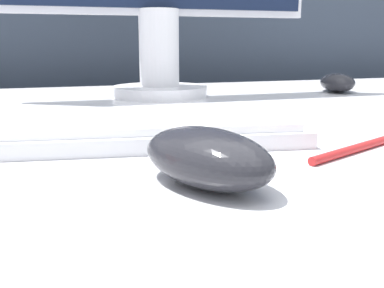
# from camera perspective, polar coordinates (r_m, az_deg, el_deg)

# --- Properties ---
(partition_panel) EXTENTS (5.00, 0.03, 1.02)m
(partition_panel) POSITION_cam_1_polar(r_m,az_deg,el_deg) (1.25, -12.58, -2.64)
(partition_panel) COLOR #333D4C
(partition_panel) RESTS_ON ground_plane
(computer_mouse_near) EXTENTS (0.10, 0.13, 0.04)m
(computer_mouse_near) POSITION_cam_1_polar(r_m,az_deg,el_deg) (0.32, 1.85, -1.69)
(computer_mouse_near) COLOR #232328
(computer_mouse_near) RESTS_ON desk
(keyboard) EXTENTS (0.39, 0.18, 0.02)m
(keyboard) POSITION_cam_1_polar(r_m,az_deg,el_deg) (0.47, -9.46, 1.60)
(keyboard) COLOR silver
(keyboard) RESTS_ON desk
(computer_mouse_far) EXTENTS (0.10, 0.12, 0.04)m
(computer_mouse_far) POSITION_cam_1_polar(r_m,az_deg,el_deg) (0.97, 17.98, 7.42)
(computer_mouse_far) COLOR #232328
(computer_mouse_far) RESTS_ON desk
(pen) EXTENTS (0.13, 0.06, 0.01)m
(pen) POSITION_cam_1_polar(r_m,az_deg,el_deg) (0.44, 19.93, -0.58)
(pen) COLOR red
(pen) RESTS_ON desk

